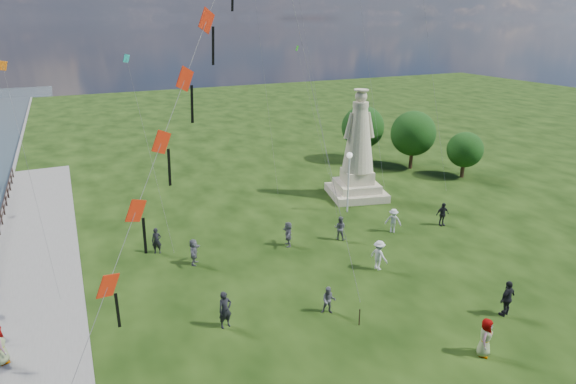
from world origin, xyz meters
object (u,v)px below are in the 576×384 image
person_2 (379,255)px  person_10 (0,347)px  lamppost (349,169)px  person_7 (340,228)px  person_8 (393,221)px  person_4 (485,337)px  person_1 (329,300)px  person_11 (288,234)px  statue (358,158)px  person_6 (157,241)px  person_9 (442,214)px  person_0 (225,310)px  person_3 (507,298)px  person_5 (194,252)px

person_2 → person_10: (-19.59, -0.18, -0.01)m
lamppost → person_7: size_ratio=2.86×
person_8 → person_4: bearing=-66.5°
person_2 → person_4: (-0.30, -8.45, -0.00)m
person_1 → person_11: bearing=108.0°
statue → person_8: statue is taller
statue → person_4: (-5.90, -19.67, -2.44)m
statue → person_2: 12.78m
person_4 → person_6: 19.65m
statue → person_9: (2.29, -7.78, -2.49)m
person_0 → statue: bearing=28.1°
person_0 → person_3: size_ratio=0.98×
person_0 → person_4: 11.87m
person_11 → person_3: bearing=46.3°
statue → person_11: (-9.15, -6.10, -2.52)m
person_7 → person_4: bearing=132.3°
person_2 → person_5: 11.09m
person_7 → person_3: bearing=148.9°
person_2 → person_5: person_2 is taller
person_4 → person_8: bearing=37.5°
person_4 → person_3: bearing=-5.0°
lamppost → person_2: (-3.08, -8.53, -2.51)m
person_5 → person_6: bearing=63.1°
person_4 → person_11: (-3.25, 13.57, -0.07)m
person_2 → person_11: 6.23m
statue → person_5: 16.71m
lamppost → person_5: (-12.86, -3.31, -2.60)m
person_0 → person_5: (0.24, 6.87, -0.12)m
person_8 → person_1: bearing=-100.5°
person_4 → person_11: bearing=69.9°
person_2 → person_5: (-9.78, 5.23, -0.09)m
person_8 → person_11: (-7.52, 1.15, -0.02)m
person_1 → person_2: size_ratio=0.80×
person_4 → person_0: bearing=111.5°
lamppost → person_9: 7.46m
person_11 → person_1: bearing=6.9°
person_0 → person_1: size_ratio=1.29×
person_4 → statue: bearing=39.8°
lamppost → person_9: size_ratio=2.74×
statue → person_8: 7.83m
lamppost → person_7: lamppost is taller
person_4 → person_7: person_4 is taller
person_7 → person_9: person_9 is taller
person_4 → person_10: size_ratio=1.01×
person_2 → statue: bearing=-42.2°
person_7 → person_11: bearing=34.4°
lamppost → person_3: 15.36m
person_4 → person_10: bearing=123.3°
person_0 → person_11: 9.37m
person_2 → person_9: bearing=-82.1°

